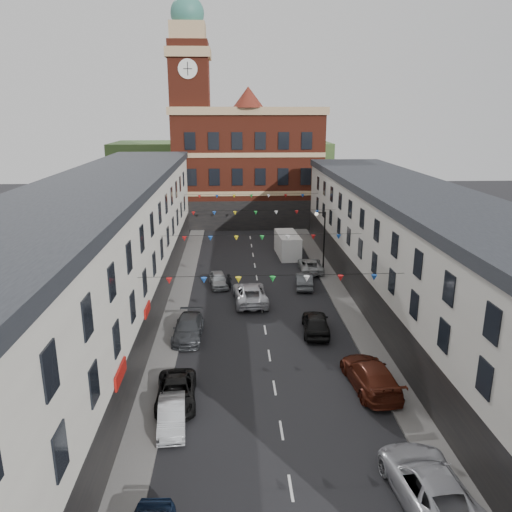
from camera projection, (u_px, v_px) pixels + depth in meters
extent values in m
plane|color=black|center=(265.00, 330.00, 36.49)|extent=(160.00, 160.00, 0.00)
cube|color=#605E5B|center=(173.00, 320.00, 38.05)|extent=(1.80, 64.00, 0.15)
cube|color=#605E5B|center=(352.00, 316.00, 38.72)|extent=(1.80, 64.00, 0.15)
cube|color=beige|center=(99.00, 263.00, 35.49)|extent=(8.00, 56.00, 10.00)
cube|color=black|center=(93.00, 188.00, 34.00)|extent=(8.40, 56.00, 0.70)
cube|color=black|center=(159.00, 306.00, 36.63)|extent=(0.12, 56.00, 3.20)
cube|color=#BBB7AF|center=(424.00, 265.00, 36.77)|extent=(8.00, 56.00, 9.00)
cube|color=black|center=(430.00, 200.00, 35.42)|extent=(8.40, 56.00, 0.70)
cube|color=black|center=(367.00, 303.00, 37.38)|extent=(0.12, 56.00, 3.20)
cube|color=maroon|center=(247.00, 169.00, 70.87)|extent=(20.00, 12.00, 15.00)
cube|color=tan|center=(247.00, 111.00, 68.65)|extent=(20.60, 12.60, 1.00)
cone|color=maroon|center=(248.00, 97.00, 63.38)|extent=(4.00, 4.00, 2.60)
cube|color=maroon|center=(192.00, 138.00, 66.38)|extent=(5.00, 5.00, 24.00)
cube|color=tan|center=(189.00, 54.00, 63.46)|extent=(5.60, 5.60, 1.20)
cube|color=tan|center=(188.00, 36.00, 62.88)|extent=(4.40, 4.40, 3.00)
sphere|color=#29685A|center=(187.00, 13.00, 62.16)|extent=(4.20, 4.20, 4.20)
cylinder|color=white|center=(188.00, 69.00, 61.57)|extent=(2.40, 0.12, 2.40)
cube|color=#305126|center=(222.00, 169.00, 94.40)|extent=(40.00, 14.00, 10.00)
cylinder|color=black|center=(324.00, 242.00, 49.42)|extent=(0.14, 0.14, 6.00)
cylinder|color=black|center=(321.00, 213.00, 48.59)|extent=(0.90, 0.10, 0.10)
sphere|color=beige|center=(317.00, 214.00, 48.60)|extent=(0.36, 0.36, 0.36)
imported|color=#ABAEB3|center=(172.00, 416.00, 25.10)|extent=(1.66, 3.95, 1.27)
imported|color=black|center=(176.00, 392.00, 27.17)|extent=(2.38, 4.73, 1.28)
imported|color=#36393D|center=(188.00, 328.00, 35.05)|extent=(2.15, 4.93, 1.41)
imported|color=#A1A5A9|center=(219.00, 280.00, 45.49)|extent=(2.00, 3.93, 1.28)
imported|color=#ABACB4|center=(429.00, 485.00, 20.15)|extent=(3.17, 6.10, 1.64)
imported|color=#501C10|center=(371.00, 375.00, 28.60)|extent=(2.77, 5.83, 1.64)
imported|color=black|center=(316.00, 323.00, 35.78)|extent=(2.22, 4.71, 1.56)
imported|color=#484C4F|center=(304.00, 280.00, 45.22)|extent=(1.85, 4.25, 1.36)
imported|color=#9A9C9E|center=(310.00, 265.00, 49.63)|extent=(2.38, 4.88, 1.34)
imported|color=silver|center=(250.00, 293.00, 41.60)|extent=(2.95, 5.83, 1.58)
cube|color=silver|center=(287.00, 245.00, 55.06)|extent=(2.49, 5.76, 2.50)
imported|color=black|center=(229.00, 282.00, 44.25)|extent=(0.59, 0.40, 1.60)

